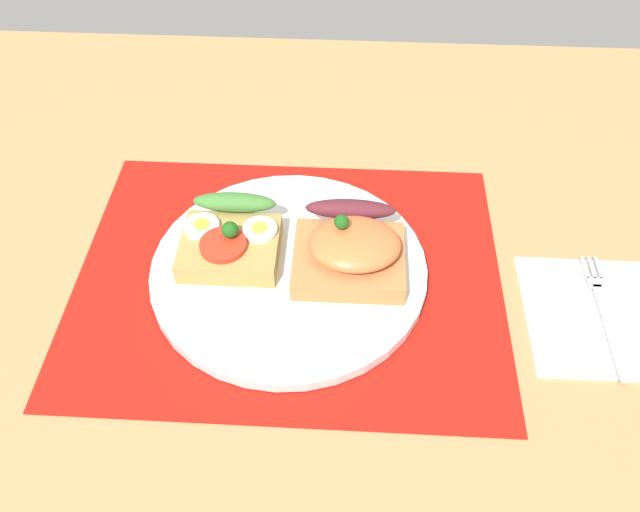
# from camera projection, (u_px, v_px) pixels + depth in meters

# --- Properties ---
(ground_plane) EXTENTS (1.20, 0.90, 0.03)m
(ground_plane) POSITION_uv_depth(u_px,v_px,m) (290.00, 286.00, 0.65)
(ground_plane) COLOR tan
(placemat) EXTENTS (0.41, 0.33, 0.00)m
(placemat) POSITION_uv_depth(u_px,v_px,m) (289.00, 274.00, 0.64)
(placemat) COLOR #A3170F
(placemat) RESTS_ON ground_plane
(plate) EXTENTS (0.27, 0.27, 0.01)m
(plate) POSITION_uv_depth(u_px,v_px,m) (289.00, 269.00, 0.64)
(plate) COLOR white
(plate) RESTS_ON placemat
(sandwich_egg_tomato) EXTENTS (0.09, 0.09, 0.04)m
(sandwich_egg_tomato) POSITION_uv_depth(u_px,v_px,m) (230.00, 239.00, 0.63)
(sandwich_egg_tomato) COLOR #A78D4A
(sandwich_egg_tomato) RESTS_ON plate
(sandwich_salmon) EXTENTS (0.10, 0.10, 0.06)m
(sandwich_salmon) POSITION_uv_depth(u_px,v_px,m) (351.00, 248.00, 0.62)
(sandwich_salmon) COLOR #B57A44
(sandwich_salmon) RESTS_ON plate
(napkin) EXTENTS (0.14, 0.14, 0.01)m
(napkin) POSITION_uv_depth(u_px,v_px,m) (599.00, 315.00, 0.61)
(napkin) COLOR white
(napkin) RESTS_ON ground_plane
(fork) EXTENTS (0.02, 0.14, 0.00)m
(fork) POSITION_uv_depth(u_px,v_px,m) (604.00, 310.00, 0.60)
(fork) COLOR #B7B7BC
(fork) RESTS_ON napkin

